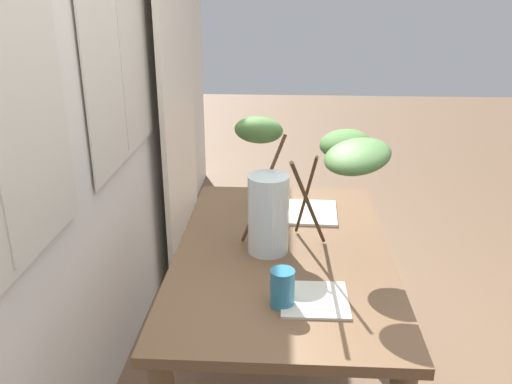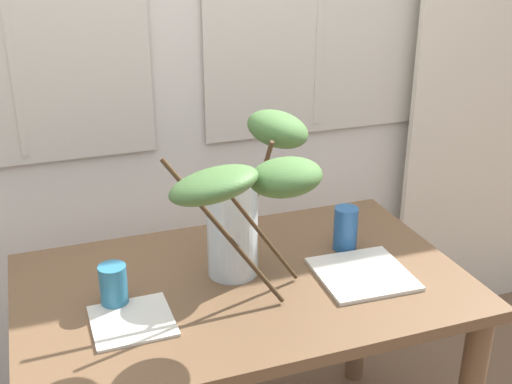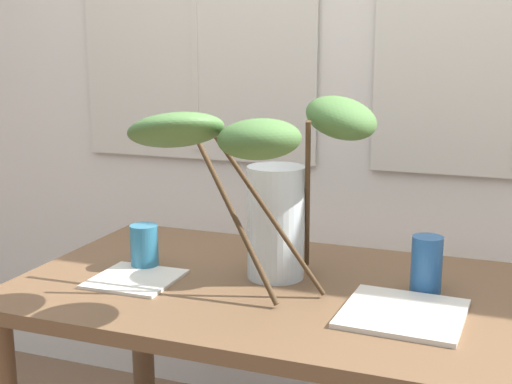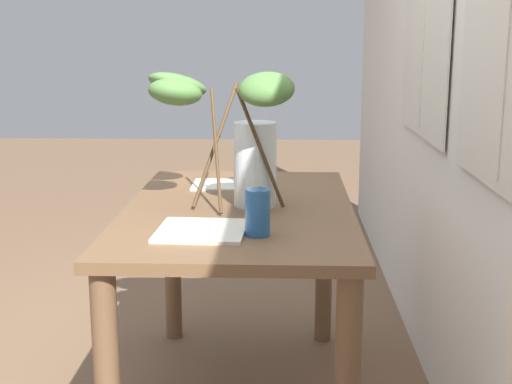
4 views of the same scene
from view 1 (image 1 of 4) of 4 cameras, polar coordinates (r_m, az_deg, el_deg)
The scene contains 8 objects.
back_wall_with_windows at distance 2.02m, azimuth -20.93°, elevation 11.58°, with size 5.98×0.14×2.82m.
curtain_sheer_side at distance 3.35m, azimuth -8.51°, elevation 13.20°, with size 0.92×0.03×2.51m, color silver.
dining_table at distance 2.12m, azimuth 2.72°, elevation -9.27°, with size 1.32×0.81×0.77m.
vase_with_branches at distance 1.94m, azimuth 3.90°, elevation 1.32°, with size 0.56×0.59×0.51m.
drinking_glass_blue_left at distance 1.69m, azimuth 2.70°, elevation -10.09°, with size 0.08×0.08×0.12m, color teal.
drinking_glass_blue_right at distance 2.37m, azimuth 0.98°, elevation -0.32°, with size 0.08×0.08×0.14m, color #235693.
plate_square_left at distance 1.75m, azimuth 6.09°, elevation -11.23°, with size 0.21×0.21×0.01m, color silver.
plate_square_right at distance 2.37m, azimuth 5.17°, elevation -2.14°, with size 0.27×0.27×0.01m, color silver.
Camera 1 is at (-1.82, -0.00, 1.71)m, focal length 37.83 mm.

